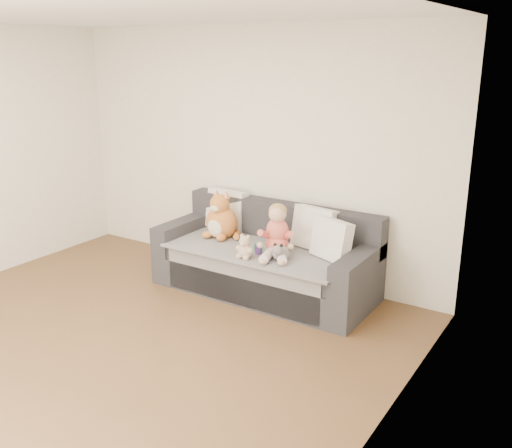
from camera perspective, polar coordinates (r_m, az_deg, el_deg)
The scene contains 10 objects.
room_shell at distance 4.52m, azimuth -15.32°, elevation 3.13°, with size 5.00×5.00×5.00m.
sofa at distance 5.72m, azimuth 1.03°, elevation -3.75°, with size 2.20×0.94×0.85m.
cushion_left at distance 6.17m, azimuth -2.93°, elevation 1.45°, with size 0.48×0.23×0.44m.
cushion_right_back at distance 5.57m, azimuth 5.86°, elevation -0.42°, with size 0.48×0.27×0.42m.
cushion_right_front at distance 5.31m, azimuth 7.56°, elevation -1.53°, with size 0.45×0.32×0.39m.
toddler at distance 5.39m, azimuth 2.10°, elevation -0.95°, with size 0.37×0.50×0.49m.
plush_cat at distance 5.89m, azimuth -3.53°, elevation 0.45°, with size 0.41×0.35×0.52m.
teddy_bear at distance 5.31m, azimuth -1.14°, elevation -2.48°, with size 0.19×0.14×0.24m.
plush_cow at distance 5.26m, azimuth 2.47°, elevation -2.88°, with size 0.15×0.23×0.19m.
sippy_cup at distance 5.43m, azimuth 0.25°, elevation -2.35°, with size 0.11×0.07×0.12m.
Camera 1 is at (3.29, -2.50, 2.33)m, focal length 40.00 mm.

